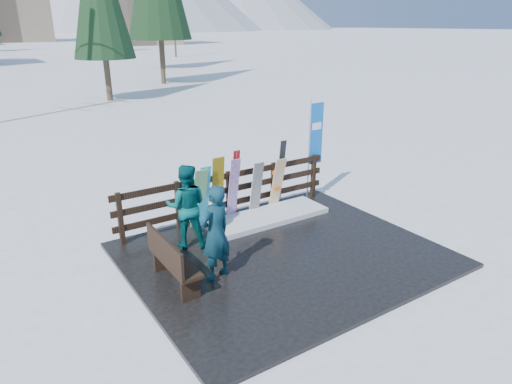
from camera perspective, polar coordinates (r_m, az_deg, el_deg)
ground at (r=9.42m, az=3.45°, el=-8.05°), size 700.00×700.00×0.00m
deck at (r=9.40m, az=3.46°, el=-7.84°), size 6.00×5.00×0.08m
fence at (r=10.80m, az=-3.42°, el=0.07°), size 5.60×0.10×1.15m
snow_patch at (r=10.92m, az=1.61°, el=-3.05°), size 2.89×1.00×0.12m
bench at (r=8.20m, az=-10.59°, el=-8.28°), size 0.41×1.50×0.97m
snowboard_0 at (r=10.25m, az=-6.54°, el=-0.63°), size 0.25×0.35×1.50m
snowboard_1 at (r=10.21m, az=-7.13°, el=-0.86°), size 0.31×0.44×1.46m
snowboard_2 at (r=10.38m, az=-4.81°, el=0.10°), size 0.29×0.20×1.63m
snowboard_3 at (r=10.58m, az=-2.86°, el=0.29°), size 0.24×0.33×1.54m
snowboard_4 at (r=10.93m, az=0.03°, el=0.44°), size 0.28×0.27×1.35m
snowboard_5 at (r=11.26m, az=2.67°, el=1.04°), size 0.30×0.36×1.35m
ski_pair_a at (r=10.65m, az=-2.65°, el=0.90°), size 0.16×0.25×1.71m
ski_pair_b at (r=11.33m, az=3.06°, el=2.24°), size 0.17×0.25×1.76m
rental_flag at (r=12.02m, az=7.32°, el=6.77°), size 0.45×0.04×2.60m
person_front at (r=8.16m, az=-5.08°, el=-5.13°), size 0.75×0.59×1.79m
person_back at (r=9.43m, az=-8.68°, el=-1.76°), size 1.08×1.00×1.77m
trees at (r=56.01m, az=-25.05°, el=20.14°), size 42.20×68.90×13.16m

